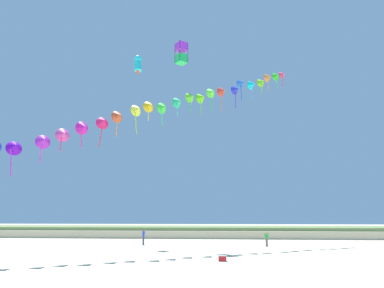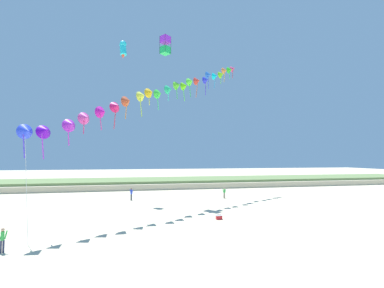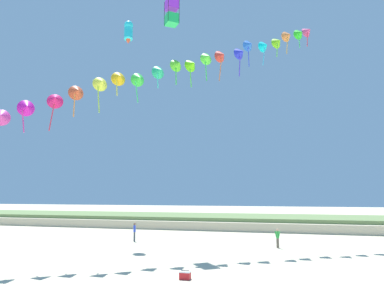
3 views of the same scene
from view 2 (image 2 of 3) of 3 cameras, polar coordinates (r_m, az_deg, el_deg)
ground_plane at (r=18.08m, az=4.65°, el=-22.37°), size 240.00×240.00×0.00m
dune_ridge at (r=55.01m, az=-6.43°, el=-8.49°), size 120.00×13.58×1.52m
person_near_left at (r=38.69m, az=7.19°, el=-10.56°), size 0.49×0.41×1.59m
person_near_right at (r=20.96m, az=-36.52°, el=-16.51°), size 0.54×0.24×1.55m
person_mid_center at (r=37.49m, az=-13.33°, el=-10.61°), size 0.46×0.51×1.74m
kite_banner_string at (r=32.95m, az=-4.15°, el=12.27°), size 25.37×23.51×22.43m
large_kite_low_lead at (r=40.81m, az=-15.07°, el=19.76°), size 1.37×1.51×2.57m
large_kite_mid_trail at (r=38.08m, az=-5.96°, el=21.01°), size 1.57×1.57×2.48m
beach_cooler at (r=26.01m, az=6.00°, el=-15.86°), size 0.58×0.41×0.46m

